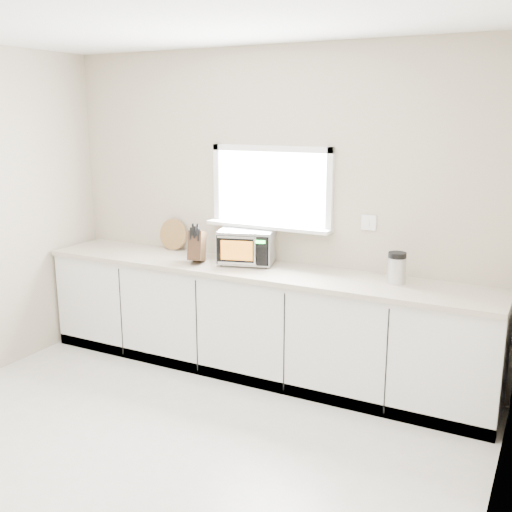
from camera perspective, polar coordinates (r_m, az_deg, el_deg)
The scene contains 8 objects.
ground at distance 3.99m, azimuth -12.04°, elevation -19.60°, with size 4.00×4.00×0.00m, color beige.
back_wall at distance 5.10m, azimuth 1.55°, elevation 4.46°, with size 4.00×0.17×2.70m.
cabinets at distance 5.07m, azimuth 0.00°, elevation -6.36°, with size 3.92×0.60×0.88m, color silver.
countertop at distance 4.93m, azimuth -0.05°, elevation -1.35°, with size 3.92×0.64×0.04m, color beige.
microwave at distance 5.03m, azimuth -0.88°, elevation 0.98°, with size 0.53×0.46×0.29m.
knife_block at distance 5.09m, azimuth -5.65°, elevation 1.00°, with size 0.18×0.26×0.35m.
cutting_board at distance 5.61m, azimuth -7.89°, elevation 2.04°, with size 0.29×0.29×0.02m, color olive.
coffee_grinder at distance 4.57m, azimuth 13.25°, elevation -1.08°, with size 0.15×0.15×0.24m.
Camera 1 is at (2.20, -2.54, 2.15)m, focal length 42.00 mm.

